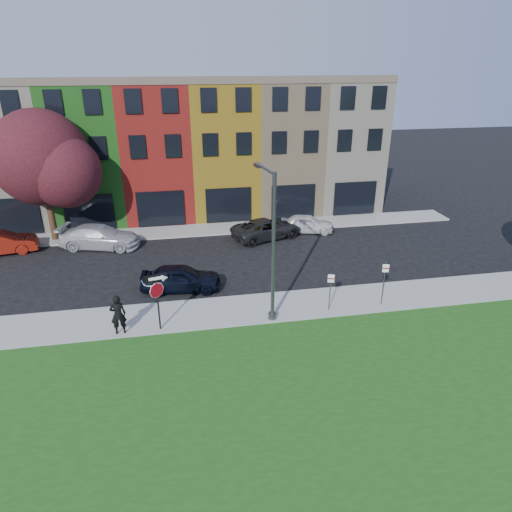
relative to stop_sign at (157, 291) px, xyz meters
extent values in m
plane|color=black|center=(5.03, -1.93, -2.11)|extent=(120.00, 120.00, 0.00)
cube|color=gray|center=(7.03, 1.07, -2.05)|extent=(40.00, 3.00, 0.12)
cube|color=gray|center=(2.03, 13.07, -2.05)|extent=(40.00, 2.40, 0.12)
cube|color=#BEBB9E|center=(-9.97, 19.27, 2.89)|extent=(5.00, 10.00, 10.00)
cube|color=#2E8624|center=(-4.97, 19.27, 2.89)|extent=(5.00, 10.00, 10.00)
cube|color=red|center=(0.03, 19.27, 2.89)|extent=(5.00, 10.00, 10.00)
cube|color=gold|center=(5.03, 19.27, 2.89)|extent=(5.00, 10.00, 10.00)
cube|color=tan|center=(10.03, 19.27, 2.89)|extent=(5.00, 10.00, 10.00)
cube|color=beige|center=(15.03, 19.27, 2.89)|extent=(5.00, 10.00, 10.00)
cube|color=black|center=(2.53, 14.21, -0.61)|extent=(30.00, 0.12, 2.60)
cylinder|color=black|center=(0.00, 0.02, -0.64)|extent=(0.08, 0.08, 2.70)
cylinder|color=white|center=(0.00, 0.00, 0.03)|extent=(0.74, 0.19, 0.75)
cylinder|color=maroon|center=(0.00, -0.03, 0.03)|extent=(0.70, 0.18, 0.71)
cube|color=black|center=(0.00, 0.00, 0.63)|extent=(1.03, 0.27, 0.34)
cube|color=white|center=(0.00, -0.03, 0.63)|extent=(0.65, 0.16, 0.14)
imported|color=black|center=(-1.79, 0.00, -1.03)|extent=(0.80, 0.61, 1.93)
imported|color=black|center=(1.08, 3.96, -1.38)|extent=(2.63, 4.63, 1.45)
imported|color=maroon|center=(-10.15, 11.15, -1.38)|extent=(3.15, 5.00, 1.46)
imported|color=silver|center=(-3.99, 11.09, -1.35)|extent=(4.52, 6.19, 1.51)
imported|color=black|center=(7.26, 10.80, -1.42)|extent=(5.36, 6.40, 1.39)
imported|color=white|center=(10.35, 11.41, -1.46)|extent=(3.31, 4.52, 1.30)
cylinder|color=#474A4C|center=(5.30, -0.03, 1.58)|extent=(0.18, 0.18, 7.13)
cylinder|color=#474A4C|center=(5.30, -0.03, -1.84)|extent=(0.40, 0.40, 0.30)
cylinder|color=#474A4C|center=(5.14, 0.96, 5.04)|extent=(0.43, 1.99, 0.12)
cube|color=#474A4C|center=(4.97, 2.05, 4.99)|extent=(0.33, 0.58, 0.16)
cylinder|color=#474A4C|center=(8.26, 0.32, -0.99)|extent=(0.05, 0.05, 2.00)
cube|color=white|center=(8.26, 0.29, -0.27)|extent=(0.31, 0.13, 0.42)
cube|color=maroon|center=(8.26, 0.27, -0.27)|extent=(0.30, 0.12, 0.06)
cylinder|color=#474A4C|center=(11.04, 0.29, -0.80)|extent=(0.05, 0.05, 2.38)
cube|color=white|center=(11.04, 0.26, 0.06)|extent=(0.31, 0.10, 0.42)
cube|color=maroon|center=(11.04, 0.24, 0.06)|extent=(0.31, 0.09, 0.06)
cylinder|color=black|center=(-7.25, 12.97, -0.26)|extent=(0.44, 0.44, 3.46)
sphere|color=black|center=(-7.25, 12.97, 3.63)|extent=(6.17, 6.17, 6.17)
sphere|color=black|center=(-5.71, 12.05, 2.86)|extent=(4.63, 4.63, 4.63)
sphere|color=black|center=(-8.64, 14.05, 3.01)|extent=(4.32, 4.32, 4.32)
sphere|color=black|center=(-6.94, 13.59, 4.71)|extent=(3.70, 3.70, 3.70)
camera|label=1|loc=(1.10, -18.51, 9.55)|focal=32.00mm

